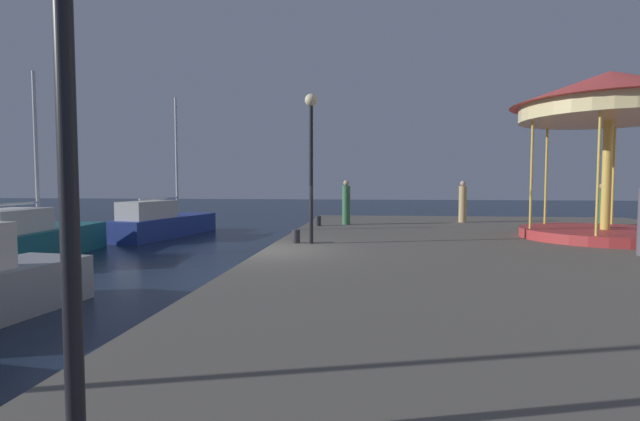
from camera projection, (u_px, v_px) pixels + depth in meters
The scene contains 12 objects.
ground_plane at pixel (264, 279), 12.48m from camera, with size 120.00×120.00×0.00m, color #162338.
quay_dock at pixel (571, 271), 11.55m from camera, with size 15.65×26.70×0.80m, color #5B564F.
sailboat_blue at pixel (162, 223), 22.18m from camera, with size 2.79×6.80×6.80m.
sailboat_teal at pixel (29, 239), 15.60m from camera, with size 2.79×6.34×6.39m.
carousel at pixel (609, 114), 14.55m from camera, with size 5.85×5.85×5.26m.
lamp_post_near_edge at pixel (63, 9), 2.88m from camera, with size 0.36×0.36×4.15m.
lamp_post_mid_promenade at pixel (311, 142), 13.45m from camera, with size 0.36×0.36×4.34m.
bollard_center at pixel (296, 236), 13.73m from camera, with size 0.24×0.24×0.40m, color #2D2D33.
bollard_south at pixel (318, 221), 19.27m from camera, with size 0.24×0.24×0.40m, color #2D2D33.
person_by_the_water at pixel (463, 203), 20.96m from camera, with size 0.34×0.34×1.88m.
person_far_corner at pixel (600, 206), 19.46m from camera, with size 0.34×0.34×1.74m.
person_mid_promenade at pixel (346, 204), 19.82m from camera, with size 0.34×0.34×1.89m.
Camera 1 is at (2.94, -12.09, 2.58)m, focal length 26.11 mm.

